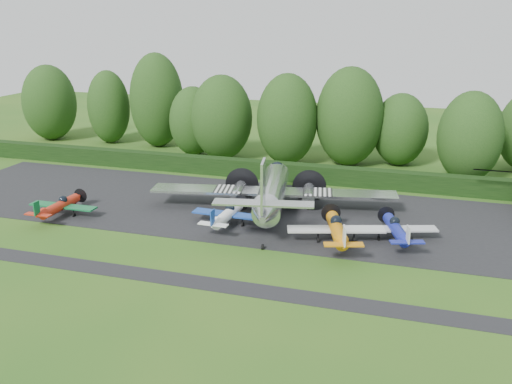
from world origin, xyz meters
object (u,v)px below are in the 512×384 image
(transport_plane, at_px, (271,192))
(light_plane_white, at_px, (228,214))
(light_plane_orange, at_px, (337,229))
(light_plane_blue, at_px, (396,229))
(light_plane_red, at_px, (60,206))

(transport_plane, height_order, light_plane_white, transport_plane)
(light_plane_orange, xyz_separation_m, light_plane_blue, (4.61, 1.93, -0.15))
(light_plane_red, bearing_deg, light_plane_blue, 5.97)
(transport_plane, distance_m, light_plane_red, 19.72)
(light_plane_orange, bearing_deg, transport_plane, 158.73)
(light_plane_white, bearing_deg, light_plane_blue, 0.58)
(transport_plane, bearing_deg, light_plane_red, -149.35)
(transport_plane, bearing_deg, light_plane_white, -111.46)
(light_plane_orange, height_order, light_plane_blue, light_plane_orange)
(transport_plane, height_order, light_plane_orange, transport_plane)
(light_plane_white, bearing_deg, light_plane_orange, -9.29)
(transport_plane, relative_size, light_plane_white, 3.25)
(light_plane_orange, bearing_deg, light_plane_white, -170.53)
(light_plane_white, xyz_separation_m, light_plane_orange, (9.97, -1.29, 0.18))
(light_plane_red, bearing_deg, light_plane_orange, 2.69)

